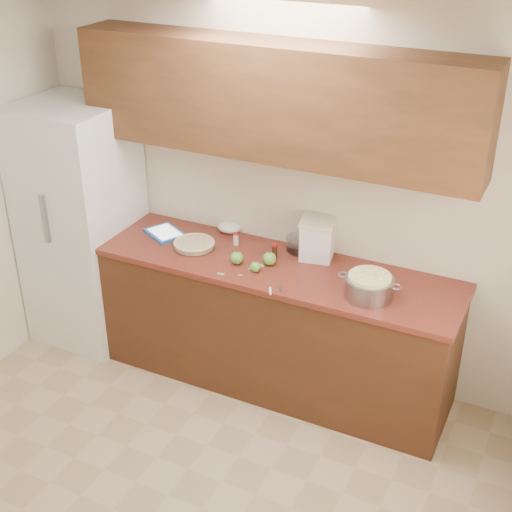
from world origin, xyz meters
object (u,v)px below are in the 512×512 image
at_px(pie, 194,244).
at_px(tablet, 165,233).
at_px(colander, 369,286).
at_px(flour_canister, 317,238).

height_order(pie, tablet, pie).
height_order(pie, colander, colander).
distance_m(pie, tablet, 0.30).
bearing_deg(flour_canister, pie, -163.41).
height_order(flour_canister, tablet, flour_canister).
bearing_deg(pie, tablet, 163.55).
distance_m(flour_canister, tablet, 1.10).
relative_size(pie, flour_canister, 1.06).
height_order(colander, flour_canister, flour_canister).
relative_size(flour_canister, tablet, 0.80).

